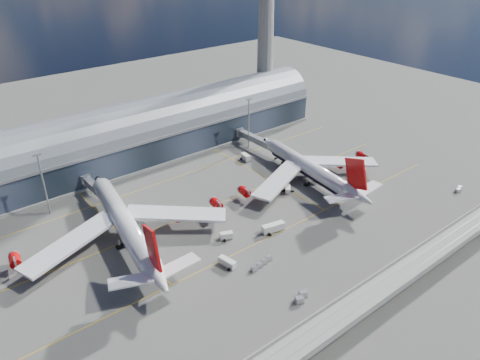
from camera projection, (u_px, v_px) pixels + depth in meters
ground at (239, 230)px, 171.20m from camera, size 500.00×500.00×0.00m
taxi_lines at (205, 206)px, 186.36m from camera, size 200.00×80.12×0.01m
terminal at (135, 137)px, 219.31m from camera, size 200.00×30.00×28.00m
control_tower at (266, 26)px, 250.55m from camera, size 19.00×19.00×103.00m
guideway at (362, 302)px, 130.96m from camera, size 220.00×8.50×7.20m
floodlight_mast_left at (43, 183)px, 174.86m from camera, size 3.00×0.70×25.70m
floodlight_mast_right at (249, 122)px, 230.05m from camera, size 3.00×0.70×25.70m
airliner_left at (126, 226)px, 161.44m from camera, size 75.25×79.21×24.21m
airliner_right at (310, 169)px, 201.73m from camera, size 68.51×71.66×22.74m
jet_bridge_left at (96, 189)px, 187.94m from camera, size 4.40×28.00×7.25m
jet_bridge_right at (255, 139)px, 232.19m from camera, size 4.40×32.00×7.25m
service_truck_0 at (227, 263)px, 152.55m from camera, size 3.24×6.72×2.67m
service_truck_1 at (226, 236)px, 165.98m from camera, size 5.00×3.70×2.64m
service_truck_2 at (273, 228)px, 169.95m from camera, size 9.03×4.31×3.15m
service_truck_3 at (288, 189)px, 195.70m from camera, size 4.95×5.16×2.50m
service_truck_4 at (246, 157)px, 222.36m from camera, size 3.27×5.63×3.09m
service_truck_5 at (136, 225)px, 171.25m from camera, size 4.83×6.90×3.11m
cargo_train_0 at (301, 297)px, 138.81m from camera, size 5.91×3.81×1.92m
cargo_train_1 at (262, 263)px, 153.05m from camera, size 9.61×2.96×1.58m
cargo_train_2 at (459, 189)px, 196.57m from camera, size 4.96×2.72×1.61m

